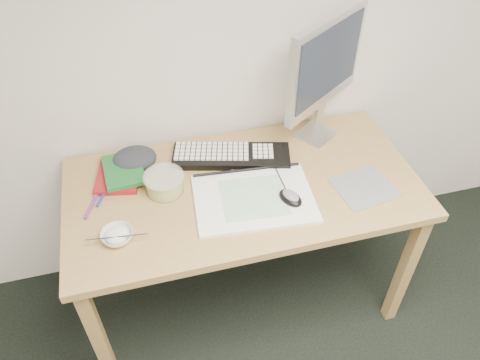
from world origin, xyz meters
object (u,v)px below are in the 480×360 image
Objects in this scene: desk at (243,200)px; rice_bowl at (117,236)px; keyboard at (231,156)px; sketchpad at (254,198)px; monitor at (326,66)px.

rice_bowl is (-0.50, -0.15, 0.10)m from desk.
keyboard is 4.34× the size of rice_bowl.
keyboard reaches higher than desk.
rice_bowl is at bearing -131.80° from keyboard.
desk is 2.85× the size of keyboard.
desk is 12.38× the size of rice_bowl.
sketchpad is 0.83× the size of monitor.
keyboard is at bearing 92.62° from desk.
sketchpad is 0.52m from rice_bowl.
rice_bowl reaches higher than desk.
monitor is (0.40, 0.24, 0.43)m from desk.
monitor is at bearing 23.36° from rice_bowl.
sketchpad is at bearing 7.30° from rice_bowl.
monitor is at bearing 45.12° from sketchpad.
sketchpad is 0.93× the size of keyboard.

